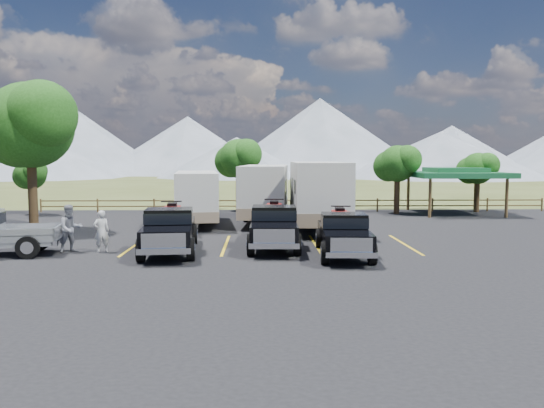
{
  "coord_description": "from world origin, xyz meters",
  "views": [
    {
      "loc": [
        -0.5,
        -19.26,
        3.9
      ],
      "look_at": [
        0.13,
        7.05,
        1.6
      ],
      "focal_mm": 35.0,
      "sensor_mm": 36.0,
      "label": 1
    }
  ],
  "objects_px": {
    "trailer_right": "(318,194)",
    "tree_big_nw": "(29,125)",
    "person_a": "(101,231)",
    "rig_center": "(274,225)",
    "rig_left": "(170,228)",
    "trailer_left": "(197,197)",
    "pavilion": "(455,174)",
    "person_b": "(71,229)",
    "trailer_center": "(265,193)",
    "rig_right": "(343,232)"
  },
  "relations": [
    {
      "from": "rig_left",
      "to": "trailer_center",
      "type": "bearing_deg",
      "value": 62.26
    },
    {
      "from": "trailer_left",
      "to": "person_b",
      "type": "relative_size",
      "value": 4.51
    },
    {
      "from": "rig_left",
      "to": "trailer_left",
      "type": "xyz_separation_m",
      "value": [
        0.08,
        8.78,
        0.63
      ]
    },
    {
      "from": "rig_center",
      "to": "rig_right",
      "type": "height_order",
      "value": "rig_center"
    },
    {
      "from": "trailer_left",
      "to": "rig_right",
      "type": "bearing_deg",
      "value": -60.92
    },
    {
      "from": "rig_center",
      "to": "person_b",
      "type": "relative_size",
      "value": 3.1
    },
    {
      "from": "trailer_center",
      "to": "trailer_right",
      "type": "bearing_deg",
      "value": -42.88
    },
    {
      "from": "rig_center",
      "to": "person_a",
      "type": "xyz_separation_m",
      "value": [
        -7.09,
        -1.11,
        -0.1
      ]
    },
    {
      "from": "pavilion",
      "to": "person_b",
      "type": "distance_m",
      "value": 25.83
    },
    {
      "from": "rig_left",
      "to": "trailer_center",
      "type": "height_order",
      "value": "trailer_center"
    },
    {
      "from": "rig_left",
      "to": "tree_big_nw",
      "type": "bearing_deg",
      "value": 136.24
    },
    {
      "from": "tree_big_nw",
      "to": "trailer_center",
      "type": "bearing_deg",
      "value": 14.23
    },
    {
      "from": "pavilion",
      "to": "trailer_center",
      "type": "bearing_deg",
      "value": -159.84
    },
    {
      "from": "rig_right",
      "to": "trailer_left",
      "type": "relative_size",
      "value": 0.65
    },
    {
      "from": "rig_right",
      "to": "person_a",
      "type": "bearing_deg",
      "value": 178.45
    },
    {
      "from": "rig_right",
      "to": "trailer_center",
      "type": "xyz_separation_m",
      "value": [
        -3.0,
        10.63,
        0.88
      ]
    },
    {
      "from": "tree_big_nw",
      "to": "rig_center",
      "type": "xyz_separation_m",
      "value": [
        12.68,
        -5.56,
        -4.59
      ]
    },
    {
      "from": "person_b",
      "to": "tree_big_nw",
      "type": "bearing_deg",
      "value": 85.73
    },
    {
      "from": "person_b",
      "to": "trailer_center",
      "type": "bearing_deg",
      "value": 13.19
    },
    {
      "from": "rig_right",
      "to": "person_a",
      "type": "height_order",
      "value": "rig_right"
    },
    {
      "from": "rig_right",
      "to": "pavilion",
      "type": "bearing_deg",
      "value": 59.9
    },
    {
      "from": "tree_big_nw",
      "to": "person_b",
      "type": "xyz_separation_m",
      "value": [
        4.33,
        -6.64,
        -4.58
      ]
    },
    {
      "from": "rig_left",
      "to": "pavilion",
      "type": "bearing_deg",
      "value": 34.98
    },
    {
      "from": "person_a",
      "to": "rig_center",
      "type": "bearing_deg",
      "value": 162.37
    },
    {
      "from": "trailer_right",
      "to": "trailer_center",
      "type": "bearing_deg",
      "value": 134.0
    },
    {
      "from": "rig_left",
      "to": "trailer_center",
      "type": "distance_m",
      "value": 10.59
    },
    {
      "from": "rig_left",
      "to": "person_b",
      "type": "xyz_separation_m",
      "value": [
        -4.04,
        -0.02,
        0.01
      ]
    },
    {
      "from": "trailer_right",
      "to": "person_b",
      "type": "xyz_separation_m",
      "value": [
        -10.88,
        -6.74,
        -0.92
      ]
    },
    {
      "from": "rig_right",
      "to": "trailer_left",
      "type": "xyz_separation_m",
      "value": [
        -6.93,
        9.64,
        0.69
      ]
    },
    {
      "from": "pavilion",
      "to": "trailer_left",
      "type": "xyz_separation_m",
      "value": [
        -17.1,
        -5.82,
        -1.15
      ]
    },
    {
      "from": "tree_big_nw",
      "to": "person_b",
      "type": "height_order",
      "value": "tree_big_nw"
    },
    {
      "from": "pavilion",
      "to": "trailer_right",
      "type": "relative_size",
      "value": 0.59
    },
    {
      "from": "trailer_center",
      "to": "person_a",
      "type": "xyz_separation_m",
      "value": [
        -6.79,
        -9.81,
        -0.92
      ]
    },
    {
      "from": "person_b",
      "to": "trailer_left",
      "type": "bearing_deg",
      "value": 27.54
    },
    {
      "from": "trailer_center",
      "to": "rig_center",
      "type": "bearing_deg",
      "value": -83.75
    },
    {
      "from": "tree_big_nw",
      "to": "trailer_right",
      "type": "distance_m",
      "value": 15.64
    },
    {
      "from": "trailer_right",
      "to": "person_b",
      "type": "distance_m",
      "value": 12.83
    },
    {
      "from": "person_a",
      "to": "trailer_left",
      "type": "bearing_deg",
      "value": -134.49
    },
    {
      "from": "pavilion",
      "to": "rig_center",
      "type": "relative_size",
      "value": 1.02
    },
    {
      "from": "rig_left",
      "to": "person_a",
      "type": "bearing_deg",
      "value": 175.6
    },
    {
      "from": "pavilion",
      "to": "trailer_left",
      "type": "height_order",
      "value": "pavilion"
    },
    {
      "from": "tree_big_nw",
      "to": "rig_left",
      "type": "bearing_deg",
      "value": -38.38
    },
    {
      "from": "trailer_right",
      "to": "tree_big_nw",
      "type": "bearing_deg",
      "value": -178.5
    },
    {
      "from": "tree_big_nw",
      "to": "trailer_right",
      "type": "bearing_deg",
      "value": 0.35
    },
    {
      "from": "rig_center",
      "to": "person_a",
      "type": "distance_m",
      "value": 7.18
    },
    {
      "from": "rig_center",
      "to": "person_b",
      "type": "distance_m",
      "value": 8.43
    },
    {
      "from": "trailer_center",
      "to": "pavilion",
      "type": "bearing_deg",
      "value": 24.42
    },
    {
      "from": "rig_center",
      "to": "person_b",
      "type": "height_order",
      "value": "rig_center"
    },
    {
      "from": "trailer_center",
      "to": "person_a",
      "type": "bearing_deg",
      "value": -120.43
    },
    {
      "from": "rig_center",
      "to": "rig_right",
      "type": "distance_m",
      "value": 3.32
    }
  ]
}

